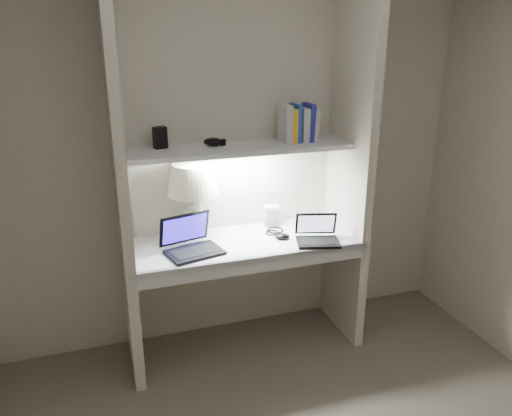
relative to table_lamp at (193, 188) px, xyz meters
name	(u,v)px	position (x,y,z in m)	size (l,w,h in m)	color
back_wall	(231,158)	(0.28, 0.09, 0.15)	(3.20, 0.01, 2.50)	beige
alcove_panel_left	(120,178)	(-0.45, -0.18, 0.15)	(0.06, 0.55, 2.50)	beige
alcove_panel_right	(350,159)	(1.01, -0.18, 0.15)	(0.06, 0.55, 2.50)	beige
desk	(244,243)	(0.28, -0.18, -0.35)	(1.40, 0.55, 0.04)	white
desk_apron	(257,264)	(0.28, -0.44, -0.38)	(1.46, 0.03, 0.10)	silver
shelf	(239,148)	(0.28, -0.09, 0.25)	(1.40, 0.36, 0.03)	silver
strip_light	(239,152)	(0.28, -0.09, 0.23)	(0.60, 0.04, 0.01)	white
table_lamp	(193,188)	(0.00, 0.00, 0.00)	(0.33, 0.33, 0.48)	white
laptop_main	(191,243)	(-0.07, -0.23, -0.28)	(0.38, 0.35, 0.22)	black
laptop_netbook	(317,235)	(0.72, -0.34, -0.29)	(0.32, 0.29, 0.17)	black
speaker	(271,216)	(0.54, 0.02, -0.26)	(0.10, 0.07, 0.14)	silver
mouse	(282,236)	(0.52, -0.23, -0.31)	(0.10, 0.06, 0.04)	black
cable_coil	(275,230)	(0.53, -0.09, -0.32)	(0.11, 0.11, 0.01)	black
sticky_note	(183,251)	(-0.12, -0.22, -0.32)	(0.07, 0.07, 0.00)	yellow
book_row	(298,124)	(0.69, -0.06, 0.38)	(0.23, 0.16, 0.24)	silver
shelf_box	(160,138)	(-0.19, 0.00, 0.33)	(0.08, 0.05, 0.13)	black
shelf_gadget	(213,142)	(0.13, -0.03, 0.30)	(0.12, 0.08, 0.05)	black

